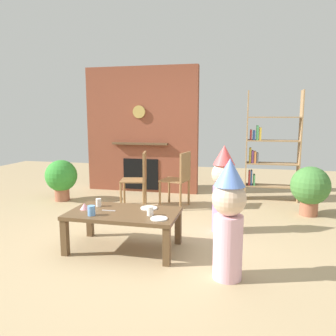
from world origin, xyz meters
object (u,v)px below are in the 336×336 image
(birthday_cake_slice, at_px, (84,206))
(coffee_table, at_px, (124,217))
(dining_chair_left, at_px, (139,176))
(paper_plate_front, at_px, (149,208))
(paper_cup_center, at_px, (150,211))
(potted_plant_short, at_px, (61,177))
(paper_cup_near_right, at_px, (99,203))
(paper_cup_near_left, at_px, (91,211))
(dining_chair_middle, at_px, (180,176))
(child_with_cone_hat, at_px, (229,216))
(child_in_pink, at_px, (223,187))
(bookshelf, at_px, (267,150))
(paper_plate_rear, at_px, (159,219))
(potted_plant_tall, at_px, (310,187))

(birthday_cake_slice, bearing_deg, coffee_table, 1.60)
(coffee_table, relative_size, dining_chair_left, 1.33)
(paper_plate_front, bearing_deg, paper_cup_center, -70.99)
(potted_plant_short, bearing_deg, paper_cup_near_right, -48.54)
(paper_cup_near_right, height_order, dining_chair_left, dining_chair_left)
(coffee_table, height_order, birthday_cake_slice, birthday_cake_slice)
(paper_cup_near_left, relative_size, birthday_cake_slice, 1.06)
(coffee_table, height_order, dining_chair_middle, dining_chair_middle)
(child_with_cone_hat, height_order, dining_chair_left, child_with_cone_hat)
(paper_cup_near_left, distance_m, birthday_cake_slice, 0.27)
(child_in_pink, bearing_deg, bookshelf, -148.12)
(child_with_cone_hat, relative_size, dining_chair_middle, 1.22)
(dining_chair_left, xyz_separation_m, potted_plant_short, (-1.45, 0.09, -0.09))
(paper_cup_near_left, bearing_deg, paper_plate_rear, 2.74)
(bookshelf, height_order, dining_chair_middle, bookshelf)
(dining_chair_left, distance_m, potted_plant_tall, 2.62)
(bookshelf, height_order, dining_chair_left, bookshelf)
(paper_plate_front, relative_size, child_with_cone_hat, 0.17)
(bookshelf, bearing_deg, paper_plate_front, -120.13)
(paper_cup_center, distance_m, potted_plant_short, 2.85)
(coffee_table, distance_m, child_with_cone_hat, 1.24)
(paper_cup_near_right, height_order, paper_plate_rear, paper_cup_near_right)
(child_with_cone_hat, distance_m, child_in_pink, 1.25)
(paper_cup_near_left, distance_m, paper_cup_center, 0.62)
(paper_plate_rear, xyz_separation_m, potted_plant_tall, (1.80, 1.99, -0.01))
(potted_plant_short, bearing_deg, child_with_cone_hat, -36.71)
(birthday_cake_slice, bearing_deg, dining_chair_left, 87.02)
(paper_cup_near_left, xyz_separation_m, birthday_cake_slice, (-0.18, 0.20, -0.02))
(paper_plate_front, bearing_deg, dining_chair_left, 111.69)
(potted_plant_tall, bearing_deg, coffee_table, -141.09)
(paper_cup_near_left, distance_m, child_with_cone_hat, 1.44)
(paper_cup_center, bearing_deg, dining_chair_left, 111.32)
(paper_plate_rear, distance_m, child_with_cone_hat, 0.76)
(paper_cup_near_left, height_order, birthday_cake_slice, paper_cup_near_left)
(paper_cup_center, xyz_separation_m, potted_plant_short, (-2.15, 1.87, -0.06))
(bookshelf, relative_size, potted_plant_short, 2.65)
(potted_plant_tall, bearing_deg, paper_cup_near_left, -141.30)
(paper_cup_near_left, bearing_deg, coffee_table, 36.94)
(paper_plate_front, distance_m, child_in_pink, 1.03)
(birthday_cake_slice, height_order, potted_plant_tall, potted_plant_tall)
(potted_plant_tall, xyz_separation_m, potted_plant_short, (-4.07, -0.02, -0.01))
(paper_cup_near_right, height_order, paper_plate_front, paper_cup_near_right)
(bookshelf, distance_m, paper_cup_center, 3.07)
(paper_cup_near_left, relative_size, child_in_pink, 0.10)
(dining_chair_left, bearing_deg, paper_cup_near_left, 80.76)
(bookshelf, height_order, child_in_pink, bookshelf)
(paper_cup_near_left, bearing_deg, dining_chair_middle, 74.70)
(paper_cup_near_right, distance_m, potted_plant_short, 2.21)
(paper_cup_near_left, distance_m, paper_cup_near_right, 0.36)
(bookshelf, height_order, potted_plant_tall, bookshelf)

